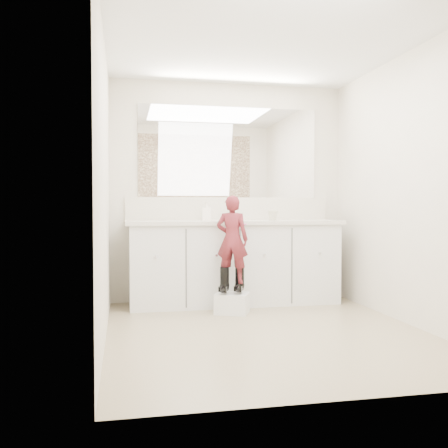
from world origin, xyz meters
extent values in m
plane|color=#837256|center=(0.00, 0.00, 0.00)|extent=(3.00, 3.00, 0.00)
plane|color=white|center=(0.00, 0.00, 2.40)|extent=(3.00, 3.00, 0.00)
plane|color=beige|center=(0.00, 1.50, 1.20)|extent=(2.60, 0.00, 2.60)
plane|color=beige|center=(0.00, -1.50, 1.20)|extent=(2.60, 0.00, 2.60)
plane|color=beige|center=(-1.30, 0.00, 1.20)|extent=(0.00, 3.00, 3.00)
plane|color=beige|center=(1.30, 0.00, 1.20)|extent=(0.00, 3.00, 3.00)
cube|color=silver|center=(0.00, 1.23, 0.42)|extent=(2.20, 0.55, 0.85)
cube|color=beige|center=(0.00, 1.21, 0.87)|extent=(2.28, 0.58, 0.04)
cube|color=beige|center=(0.00, 1.49, 1.02)|extent=(2.28, 0.03, 0.25)
cube|color=white|center=(0.00, 1.49, 1.64)|extent=(2.00, 0.02, 1.00)
cube|color=#472819|center=(0.00, -1.49, 1.65)|extent=(2.00, 0.01, 1.20)
cylinder|color=silver|center=(0.00, 1.38, 0.94)|extent=(0.08, 0.08, 0.10)
imported|color=beige|center=(0.43, 1.22, 0.94)|extent=(0.13, 0.13, 0.11)
imported|color=white|center=(-0.29, 1.27, 0.99)|extent=(0.09, 0.10, 0.20)
cube|color=white|center=(-0.13, 0.75, 0.10)|extent=(0.39, 0.36, 0.20)
imported|color=#A13137|center=(-0.13, 0.75, 0.72)|extent=(0.37, 0.31, 0.85)
cylinder|color=#EC5BB2|center=(-0.06, 0.73, 0.85)|extent=(0.13, 0.07, 0.06)
camera|label=1|loc=(-1.16, -3.95, 1.04)|focal=40.00mm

